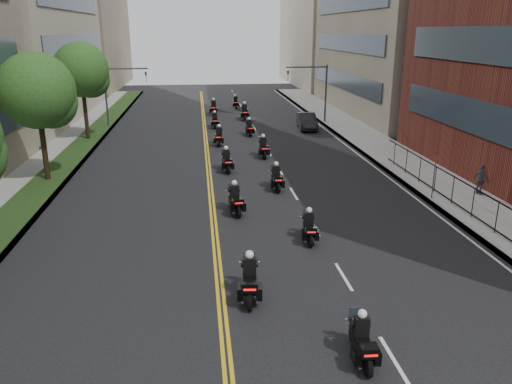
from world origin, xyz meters
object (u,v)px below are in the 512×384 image
motorcycle_1 (362,342)px  motorcycle_3 (309,228)px  motorcycle_5 (276,179)px  motorcycle_11 (245,113)px  motorcycle_2 (250,280)px  motorcycle_13 (236,103)px  motorcycle_8 (219,137)px  pedestrian_c (481,180)px  motorcycle_6 (227,161)px  motorcycle_7 (263,148)px  parked_sedan (307,121)px  motorcycle_9 (249,128)px  motorcycle_4 (235,200)px  motorcycle_12 (214,108)px  motorcycle_10 (215,121)px

motorcycle_1 → motorcycle_3: (0.34, 8.32, -0.01)m
motorcycle_5 → motorcycle_11: motorcycle_11 is taller
motorcycle_2 → motorcycle_13: bearing=91.8°
motorcycle_8 → pedestrian_c: (13.71, -14.63, 0.32)m
motorcycle_3 → motorcycle_13: (-0.17, 39.04, 0.03)m
motorcycle_5 → motorcycle_6: bearing=122.3°
motorcycle_5 → motorcycle_7: motorcycle_7 is taller
motorcycle_3 → motorcycle_8: (-3.02, 19.52, 0.06)m
pedestrian_c → parked_sedan: bearing=-5.1°
motorcycle_2 → motorcycle_5: (2.80, 12.09, -0.04)m
motorcycle_13 → motorcycle_3: bearing=-87.4°
parked_sedan → motorcycle_9: bearing=-152.0°
motorcycle_3 → motorcycle_1: bearing=-87.1°
motorcycle_2 → motorcycle_3: bearing=61.8°
motorcycle_1 → pedestrian_c: pedestrian_c is taller
motorcycle_2 → motorcycle_7: size_ratio=1.03×
motorcycle_4 → pedestrian_c: size_ratio=1.37×
motorcycle_1 → motorcycle_11: bearing=91.9°
motorcycle_1 → parked_sedan: bearing=82.9°
motorcycle_6 → motorcycle_12: 22.98m
motorcycle_4 → motorcycle_12: bearing=82.6°
motorcycle_5 → motorcycle_8: size_ratio=0.97×
motorcycle_6 → motorcycle_13: 27.48m
motorcycle_4 → motorcycle_5: size_ratio=1.04×
motorcycle_4 → motorcycle_13: bearing=78.1°
motorcycle_11 → motorcycle_10: bearing=-126.7°
motorcycle_1 → motorcycle_5: bearing=92.3°
motorcycle_10 → motorcycle_3: bearing=-84.2°
motorcycle_3 → motorcycle_10: bearing=101.7°
motorcycle_2 → motorcycle_7: motorcycle_2 is taller
motorcycle_11 → pedestrian_c: (10.58, -26.12, 0.25)m
motorcycle_2 → motorcycle_9: 27.78m
motorcycle_5 → motorcycle_13: (0.10, 31.54, -0.01)m
motorcycle_3 → motorcycle_7: motorcycle_7 is taller
motorcycle_5 → motorcycle_11: 23.52m
motorcycle_4 → pedestrian_c: (13.61, 1.03, 0.32)m
motorcycle_8 → motorcycle_11: (3.13, 11.49, 0.07)m
motorcycle_1 → motorcycle_9: bearing=92.4°
motorcycle_1 → motorcycle_6: 20.17m
motorcycle_2 → motorcycle_13: (2.91, 43.63, -0.05)m
motorcycle_4 → parked_sedan: bearing=61.5°
motorcycle_3 → parked_sedan: bearing=83.2°
motorcycle_3 → motorcycle_9: size_ratio=0.95×
pedestrian_c → motorcycle_13: bearing=-1.9°
motorcycle_3 → motorcycle_10: size_ratio=0.93×
motorcycle_11 → motorcycle_12: bearing=131.0°
motorcycle_3 → motorcycle_9: motorcycle_9 is taller
motorcycle_1 → motorcycle_6: size_ratio=0.91×
motorcycle_9 → motorcycle_5: bearing=-93.4°
motorcycle_1 → motorcycle_8: (-2.68, 27.84, 0.06)m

